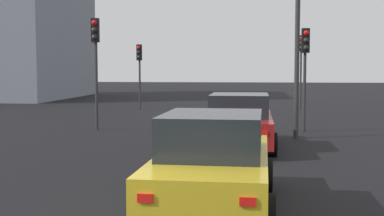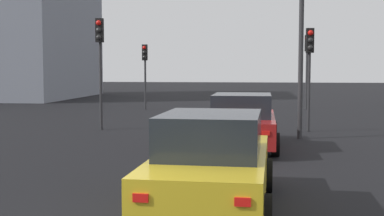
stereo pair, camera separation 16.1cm
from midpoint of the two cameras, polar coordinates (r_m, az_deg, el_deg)
The scene contains 8 objects.
car_red_left_lead at distance 15.39m, azimuth 5.88°, elevation -1.53°, with size 4.79×2.16×1.61m.
car_yellow_left_second at distance 8.59m, azimuth 2.76°, elevation -6.19°, with size 4.63×2.10×1.64m.
traffic_light_near_left at distance 19.58m, azimuth 13.09°, elevation 5.47°, with size 0.32×0.29×3.83m.
traffic_light_near_right at distance 30.30m, azimuth 12.72°, elevation 5.59°, with size 0.32×0.30×4.23m.
traffic_light_far_left at distance 29.56m, azimuth -5.08°, elevation 5.01°, with size 0.32×0.30×3.70m.
traffic_light_far_right at distance 19.97m, azimuth -9.91°, elevation 6.31°, with size 0.32×0.28×4.24m.
street_lamp_kerbside at distance 17.67m, azimuth 12.26°, elevation 10.25°, with size 0.56×0.36×7.08m.
building_facade_left at distance 43.81m, azimuth -17.76°, elevation 10.04°, with size 13.45×8.39×13.62m, color gray.
Camera 2 is at (-6.47, -2.21, 2.36)m, focal length 48.31 mm.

